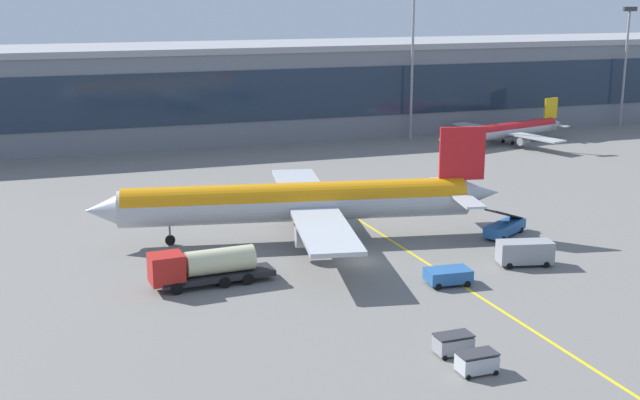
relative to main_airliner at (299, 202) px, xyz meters
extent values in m
plane|color=slate|center=(3.39, -8.50, -3.98)|extent=(700.00, 700.00, 0.00)
cube|color=yellow|center=(8.87, -6.50, -3.98)|extent=(3.14, 79.96, 0.01)
cube|color=slate|center=(7.10, 62.84, 3.43)|extent=(214.17, 19.97, 14.82)
cube|color=#1E2D42|center=(7.10, 52.79, 4.17)|extent=(207.74, 0.16, 8.30)
cube|color=#99999E|center=(7.10, 62.84, 11.34)|extent=(218.45, 20.37, 1.00)
cylinder|color=#B2B7BC|center=(-0.29, 0.05, -0.14)|extent=(35.52, 9.76, 3.69)
cylinder|color=orange|center=(-0.29, 0.05, 0.20)|extent=(34.80, 9.50, 3.54)
cone|color=#B2B7BC|center=(-19.01, 3.34, -0.14)|extent=(4.24, 4.09, 3.51)
cone|color=#B2B7BC|center=(18.61, -3.27, 0.23)|extent=(4.91, 3.86, 3.14)
cube|color=red|center=(16.66, -2.93, 4.48)|extent=(4.79, 1.18, 5.54)
cube|color=#B2B7BC|center=(15.53, -6.48, 0.42)|extent=(2.99, 6.16, 0.24)
cube|color=#B2B7BC|center=(16.80, 0.80, 0.42)|extent=(2.99, 6.16, 0.24)
cube|color=#B2B7BC|center=(-0.42, -9.35, -0.41)|extent=(7.30, 15.48, 0.40)
cube|color=#B2B7BC|center=(2.79, 8.94, -0.41)|extent=(7.30, 15.48, 0.40)
cylinder|color=#939399|center=(-0.94, -6.54, -1.73)|extent=(3.15, 2.49, 2.03)
cylinder|color=#939399|center=(1.34, 6.47, -1.73)|extent=(3.15, 2.49, 2.03)
cylinder|color=black|center=(-12.85, 2.26, -3.48)|extent=(1.05, 0.57, 1.00)
cylinder|color=slate|center=(-12.85, 2.26, -2.48)|extent=(0.20, 0.20, 2.00)
cylinder|color=black|center=(1.51, -1.95, -3.48)|extent=(1.05, 0.57, 1.00)
cylinder|color=slate|center=(1.51, -1.95, -2.48)|extent=(0.20, 0.20, 2.00)
cylinder|color=black|center=(2.09, 1.32, -3.48)|extent=(1.05, 0.57, 1.00)
cylinder|color=slate|center=(2.09, 1.32, -2.48)|extent=(0.20, 0.20, 2.00)
cube|color=#232326|center=(-10.72, -10.54, -3.23)|extent=(10.16, 3.24, 0.50)
cube|color=#B21E19|center=(-15.11, -10.87, -1.98)|extent=(2.98, 2.70, 2.50)
cube|color=black|center=(-16.37, -10.96, -1.48)|extent=(0.33, 2.31, 1.12)
cylinder|color=beige|center=(-10.44, -10.52, -1.88)|extent=(6.15, 2.64, 2.20)
cylinder|color=black|center=(-14.46, -12.01, -3.48)|extent=(1.02, 0.42, 1.00)
cylinder|color=black|center=(-14.64, -9.64, -3.48)|extent=(1.02, 0.42, 1.00)
cylinder|color=black|center=(-10.34, -11.70, -3.48)|extent=(1.02, 0.42, 1.00)
cylinder|color=black|center=(-10.51, -9.33, -3.48)|extent=(1.02, 0.42, 1.00)
cylinder|color=black|center=(-8.24, -11.55, -3.48)|extent=(1.02, 0.42, 1.00)
cylinder|color=black|center=(-8.42, -9.18, -3.48)|extent=(1.02, 0.42, 1.00)
cube|color=#285B9E|center=(8.21, -16.98, -3.13)|extent=(3.93, 2.53, 1.10)
cube|color=black|center=(7.26, -16.93, -2.94)|extent=(1.45, 2.15, 0.33)
cylinder|color=black|center=(6.82, -17.94, -3.68)|extent=(0.61, 0.29, 0.60)
cylinder|color=black|center=(6.94, -15.87, -3.68)|extent=(0.61, 0.29, 0.60)
cylinder|color=black|center=(9.47, -18.10, -3.68)|extent=(0.61, 0.29, 0.60)
cylinder|color=black|center=(9.60, -16.03, -3.68)|extent=(0.61, 0.29, 0.60)
cube|color=gray|center=(17.36, -14.49, -2.68)|extent=(5.34, 3.14, 2.00)
cube|color=black|center=(18.58, -14.76, -2.33)|extent=(2.12, 2.23, 0.60)
cylinder|color=black|center=(19.27, -13.95, -3.68)|extent=(0.64, 0.38, 0.60)
cylinder|color=black|center=(18.86, -15.79, -3.68)|extent=(0.64, 0.38, 0.60)
cylinder|color=black|center=(15.86, -13.18, -3.68)|extent=(0.64, 0.38, 0.60)
cylinder|color=black|center=(15.44, -15.03, -3.68)|extent=(0.64, 0.38, 0.60)
cube|color=#285B9E|center=(20.59, -5.47, -3.13)|extent=(6.08, 4.83, 1.10)
cube|color=black|center=(20.59, -5.47, -1.68)|extent=(6.53, 4.83, 2.38)
cylinder|color=black|center=(21.90, -3.62, -3.68)|extent=(0.64, 0.53, 0.60)
cylinder|color=black|center=(22.82, -5.06, -3.68)|extent=(0.64, 0.53, 0.60)
cylinder|color=black|center=(18.36, -5.88, -3.68)|extent=(0.64, 0.53, 0.60)
cylinder|color=black|center=(19.28, -7.32, -3.68)|extent=(0.64, 0.53, 0.60)
cube|color=#B2B7BC|center=(2.11, -33.18, -3.25)|extent=(2.64, 1.57, 1.10)
cube|color=#333338|center=(2.11, -33.18, -2.55)|extent=(2.70, 1.61, 0.10)
cylinder|color=black|center=(1.09, -33.96, -3.80)|extent=(0.36, 0.13, 0.36)
cylinder|color=black|center=(1.05, -32.47, -3.80)|extent=(0.36, 0.13, 0.36)
cylinder|color=black|center=(3.17, -33.90, -3.80)|extent=(0.36, 0.13, 0.36)
cylinder|color=black|center=(3.13, -32.40, -3.80)|extent=(0.36, 0.13, 0.36)
cube|color=gray|center=(2.01, -29.99, -3.25)|extent=(2.64, 1.57, 1.10)
cube|color=#333338|center=(2.01, -29.99, -2.55)|extent=(2.70, 1.61, 0.10)
cylinder|color=black|center=(1.00, -30.77, -3.80)|extent=(0.36, 0.13, 0.36)
cylinder|color=black|center=(0.95, -29.27, -3.80)|extent=(0.36, 0.13, 0.36)
cylinder|color=black|center=(3.08, -30.71, -3.80)|extent=(0.36, 0.13, 0.36)
cylinder|color=black|center=(3.03, -29.21, -3.80)|extent=(0.36, 0.13, 0.36)
cylinder|color=#B2B7BC|center=(47.38, 40.78, -1.76)|extent=(23.81, 8.86, 2.35)
cylinder|color=red|center=(47.38, 40.78, -1.55)|extent=(23.32, 8.63, 2.25)
cone|color=#B2B7BC|center=(35.01, 37.26, -1.76)|extent=(2.87, 2.79, 2.23)
cone|color=#B2B7BC|center=(59.87, 44.34, -1.52)|extent=(3.25, 2.69, 1.99)
cube|color=gold|center=(58.49, 43.95, 1.17)|extent=(2.99, 1.04, 3.52)
cube|color=#B2B7BC|center=(58.65, 41.55, -1.41)|extent=(2.19, 3.94, 0.14)
cube|color=#B2B7BC|center=(57.36, 46.06, -1.41)|extent=(2.19, 3.94, 0.14)
cube|color=#B2B7BC|center=(49.96, 35.04, -1.93)|extent=(5.56, 10.52, 0.24)
cube|color=#B2B7BC|center=(46.55, 47.02, -1.93)|extent=(5.56, 10.52, 0.24)
cylinder|color=#939399|center=(48.88, 36.62, -2.76)|extent=(2.09, 1.74, 1.29)
cylinder|color=#939399|center=(46.46, 45.11, -2.76)|extent=(2.09, 1.74, 1.29)
cylinder|color=black|center=(39.04, 38.41, -3.68)|extent=(0.65, 0.40, 0.60)
cylinder|color=slate|center=(39.04, 38.41, -3.15)|extent=(0.12, 0.12, 1.05)
cylinder|color=black|center=(49.06, 40.16, -3.68)|extent=(0.65, 0.40, 0.60)
cylinder|color=slate|center=(49.06, 40.16, -3.15)|extent=(0.12, 0.12, 1.05)
cylinder|color=black|center=(48.48, 42.19, -3.68)|extent=(0.65, 0.40, 0.60)
cylinder|color=slate|center=(48.48, 42.19, -3.15)|extent=(0.12, 0.12, 1.05)
cylinder|color=gray|center=(35.52, 50.84, 8.67)|extent=(0.44, 0.44, 25.29)
cylinder|color=gray|center=(78.35, 50.84, 6.51)|extent=(0.44, 0.44, 20.98)
cube|color=#333338|center=(78.35, 50.84, 17.40)|extent=(2.80, 0.50, 0.80)
camera|label=1|loc=(-24.13, -78.66, 20.89)|focal=47.12mm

